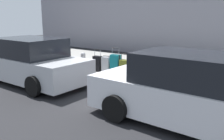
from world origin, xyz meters
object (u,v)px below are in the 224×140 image
(suitcase_silver_0, at_px, (185,75))
(parked_car_silver_1, at_px, (31,62))
(bollard_post, at_px, (69,59))
(parked_car_white_0, at_px, (194,92))
(suitcase_black_1, at_px, (171,76))
(suitcase_red_4, at_px, (137,70))
(suitcase_navy_2, at_px, (160,70))
(suitcase_maroon_3, at_px, (146,72))
(fire_hydrant, at_px, (83,60))
(suitcase_black_8, at_px, (98,64))
(suitcase_olive_5, at_px, (125,68))
(suitcase_silver_7, at_px, (107,65))
(suitcase_teal_6, at_px, (115,64))

(suitcase_silver_0, relative_size, parked_car_silver_1, 0.22)
(bollard_post, relative_size, parked_car_white_0, 0.14)
(suitcase_black_1, height_order, suitcase_red_4, suitcase_red_4)
(suitcase_navy_2, height_order, parked_car_white_0, parked_car_white_0)
(suitcase_maroon_3, bearing_deg, suitcase_red_4, -15.03)
(fire_hydrant, relative_size, parked_car_silver_1, 0.16)
(suitcase_black_8, bearing_deg, suitcase_olive_5, 179.74)
(suitcase_navy_2, distance_m, suitcase_black_8, 2.77)
(suitcase_olive_5, bearing_deg, parked_car_white_0, 144.68)
(suitcase_black_1, distance_m, suitcase_red_4, 1.38)
(suitcase_olive_5, bearing_deg, suitcase_black_1, 178.66)
(suitcase_silver_0, relative_size, suitcase_olive_5, 1.14)
(suitcase_red_4, xyz_separation_m, suitcase_olive_5, (0.47, 0.09, 0.05))
(suitcase_maroon_3, bearing_deg, suitcase_silver_0, -179.83)
(suitcase_silver_0, xyz_separation_m, suitcase_black_1, (0.48, 0.01, -0.12))
(suitcase_silver_0, xyz_separation_m, suitcase_olive_5, (2.33, -0.03, -0.07))
(suitcase_silver_7, bearing_deg, bollard_post, 4.48)
(suitcase_silver_0, bearing_deg, bollard_post, 0.90)
(parked_car_white_0, bearing_deg, suitcase_black_1, -56.78)
(suitcase_silver_7, bearing_deg, suitcase_teal_6, 179.23)
(suitcase_silver_0, distance_m, fire_hydrant, 4.56)
(parked_car_white_0, bearing_deg, suitcase_maroon_3, -43.83)
(suitcase_silver_7, bearing_deg, parked_car_silver_1, 58.16)
(suitcase_black_1, xyz_separation_m, suitcase_red_4, (1.38, -0.13, -0.01))
(suitcase_navy_2, height_order, fire_hydrant, suitcase_navy_2)
(fire_hydrant, bearing_deg, parked_car_white_0, 156.49)
(suitcase_black_8, relative_size, parked_car_silver_1, 0.20)
(suitcase_red_4, height_order, parked_car_white_0, parked_car_white_0)
(suitcase_black_1, relative_size, suitcase_black_8, 0.79)
(suitcase_olive_5, xyz_separation_m, bollard_post, (2.92, 0.11, 0.03))
(suitcase_red_4, distance_m, parked_car_silver_1, 3.88)
(suitcase_black_1, height_order, suitcase_olive_5, suitcase_olive_5)
(suitcase_silver_0, height_order, parked_car_silver_1, parked_car_silver_1)
(suitcase_navy_2, bearing_deg, fire_hydrant, 0.94)
(suitcase_silver_0, height_order, suitcase_red_4, suitcase_silver_0)
(suitcase_red_4, bearing_deg, suitcase_silver_7, 1.82)
(suitcase_silver_0, xyz_separation_m, suitcase_maroon_3, (1.41, 0.00, -0.09))
(suitcase_maroon_3, bearing_deg, parked_car_white_0, 136.17)
(bollard_post, bearing_deg, suitcase_black_1, -179.16)
(suitcase_olive_5, bearing_deg, suitcase_maroon_3, 177.84)
(suitcase_red_4, height_order, parked_car_silver_1, parked_car_silver_1)
(suitcase_teal_6, height_order, suitcase_black_8, suitcase_teal_6)
(suitcase_red_4, distance_m, suitcase_black_8, 1.86)
(parked_car_silver_1, bearing_deg, suitcase_silver_0, -153.61)
(suitcase_teal_6, bearing_deg, fire_hydrant, -0.02)
(suitcase_navy_2, relative_size, fire_hydrant, 1.18)
(suitcase_red_4, distance_m, fire_hydrant, 2.70)
(suitcase_black_1, height_order, bollard_post, suitcase_black_1)
(suitcase_black_1, bearing_deg, suitcase_silver_0, -178.50)
(suitcase_silver_7, bearing_deg, suitcase_red_4, -178.18)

